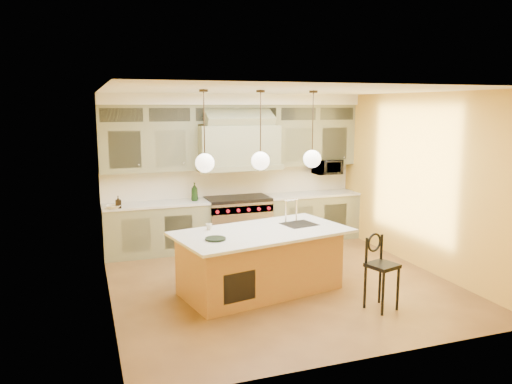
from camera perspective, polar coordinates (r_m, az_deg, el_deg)
name	(u,v)px	position (r m, az deg, el deg)	size (l,w,h in m)	color
floor	(279,282)	(7.82, 2.66, -10.24)	(5.00, 5.00, 0.00)	brown
ceiling	(281,91)	(7.35, 2.85, 11.51)	(5.00, 5.00, 0.00)	white
wall_back	(232,169)	(9.79, -2.74, 2.59)	(5.00, 5.00, 0.00)	gold
wall_front	(371,228)	(5.26, 13.02, -3.99)	(5.00, 5.00, 0.00)	gold
wall_left	(106,200)	(6.92, -16.81, -0.86)	(5.00, 5.00, 0.00)	gold
wall_right	(420,181)	(8.69, 18.22, 1.18)	(5.00, 5.00, 0.00)	gold
back_cabinetry	(236,172)	(9.54, -2.28, 2.28)	(5.00, 0.77, 2.90)	#787C5C
range	(238,221)	(9.62, -2.09, -3.37)	(1.20, 0.74, 0.96)	silver
kitchen_island	(261,260)	(7.31, 0.54, -7.77)	(2.68, 1.77, 1.35)	#A96C3C
counter_stool	(381,267)	(6.88, 14.06, -8.36)	(0.44, 0.44, 1.01)	black
microwave	(327,167)	(10.28, 8.15, 2.85)	(0.54, 0.37, 0.30)	black
oil_bottle_a	(195,192)	(9.30, -7.04, 0.04)	(0.13, 0.13, 0.34)	black
oil_bottle_b	(118,202)	(8.90, -15.47, -1.12)	(0.10, 0.10, 0.21)	black
fruit_bowl	(114,207)	(8.91, -15.96, -1.63)	(0.25, 0.25, 0.06)	white
cup	(209,227)	(7.23, -5.40, -3.97)	(0.10, 0.10, 0.09)	beige
pendant_left	(205,161)	(6.78, -5.87, 3.56)	(0.26, 0.26, 1.11)	#2D2319
pendant_center	(260,159)	(7.01, 0.51, 3.82)	(0.26, 0.26, 1.11)	#2D2319
pendant_right	(312,157)	(7.32, 6.43, 4.01)	(0.26, 0.26, 1.11)	#2D2319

